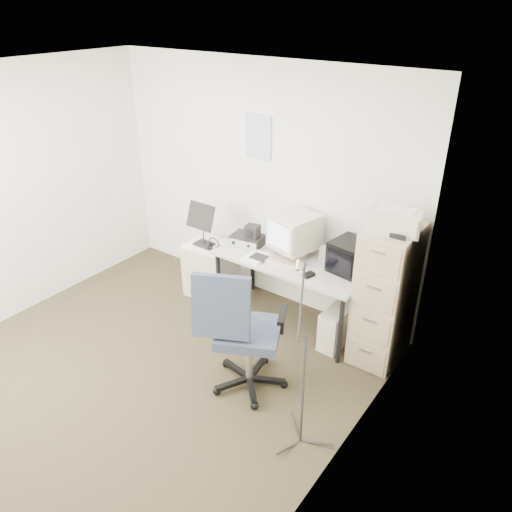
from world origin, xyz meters
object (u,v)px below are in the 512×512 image
Objects in this scene: desk at (291,291)px; office_chair at (249,330)px; side_cart at (212,269)px; filing_cabinet at (386,295)px.

desk is 1.32× the size of office_chair.
office_chair is 1.57m from side_cart.
filing_cabinet reaches higher than office_chair.
filing_cabinet is at bearing -3.27° from side_cart.
office_chair is (0.21, -1.01, 0.20)m from desk.
desk is at bearing -178.19° from filing_cabinet.
filing_cabinet is 1.99m from side_cart.
side_cart is (-1.01, -0.05, -0.06)m from desk.
side_cart is (-1.22, 0.96, -0.26)m from office_chair.
filing_cabinet is 1.28m from office_chair.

